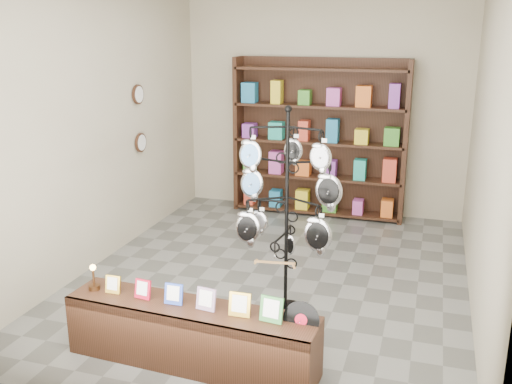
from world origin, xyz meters
TOP-DOWN VIEW (x-y plane):
  - ground at (0.00, 0.00)m, footprint 5.00×5.00m
  - room_envelope at (0.00, 0.00)m, footprint 5.00×5.00m
  - display_tree at (0.32, -0.75)m, footprint 1.00×0.86m
  - front_shelf at (-0.17, -1.81)m, footprint 2.06×0.52m
  - back_shelving at (0.00, 2.30)m, footprint 2.42×0.36m
  - wall_clocks at (-1.97, 0.80)m, footprint 0.03×0.24m

SIDE VIEW (x-z plane):
  - ground at x=0.00m, z-range 0.00..0.00m
  - front_shelf at x=-0.17m, z-range -0.11..0.61m
  - back_shelving at x=0.00m, z-range -0.07..2.13m
  - display_tree at x=0.32m, z-range 0.15..2.10m
  - wall_clocks at x=-1.97m, z-range 1.08..1.92m
  - room_envelope at x=0.00m, z-range -0.65..4.35m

